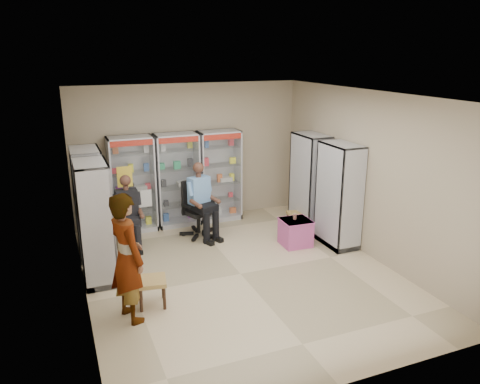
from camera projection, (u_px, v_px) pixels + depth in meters
name	position (u px, v px, depth m)	size (l,w,h in m)	color
floor	(240.00, 274.00, 7.97)	(6.00, 6.00, 0.00)	#C7B28A
room_shell	(241.00, 161.00, 7.40)	(5.02, 6.02, 3.01)	tan
cabinet_back_left	(133.00, 185.00, 9.64)	(0.90, 0.50, 2.00)	silver
cabinet_back_mid	(177.00, 180.00, 9.98)	(0.90, 0.50, 2.00)	#B6BABE
cabinet_back_right	(219.00, 176.00, 10.32)	(0.90, 0.50, 2.00)	#ADB0B5
cabinet_right_far	(310.00, 181.00, 9.90)	(0.50, 0.90, 2.00)	silver
cabinet_right_near	(339.00, 195.00, 8.92)	(0.50, 0.90, 2.00)	#B9BDC1
cabinet_left_far	(90.00, 203.00, 8.48)	(0.50, 0.90, 2.00)	#ADAEB4
cabinet_left_near	(96.00, 223.00, 7.50)	(0.50, 0.90, 2.00)	#B1B3B9
wooden_chair	(128.00, 222.00, 9.05)	(0.42, 0.42, 0.94)	black
seated_customer	(127.00, 213.00, 8.95)	(0.44, 0.60, 1.34)	black
office_chair	(198.00, 209.00, 9.48)	(0.62, 0.62, 1.15)	black
seated_shopkeeper	(199.00, 202.00, 9.39)	(0.48, 0.67, 1.46)	#6FA4DC
pink_trunk	(296.00, 232.00, 9.09)	(0.54, 0.52, 0.52)	#BB4A87
tea_glass	(295.00, 217.00, 9.04)	(0.07, 0.07, 0.11)	#542307
woven_stool_a	(296.00, 220.00, 9.97)	(0.35, 0.35, 0.35)	#AA6E48
woven_stool_b	(152.00, 292.00, 6.95)	(0.42, 0.42, 0.42)	olive
standing_man	(127.00, 258.00, 6.40)	(0.68, 0.45, 1.86)	#9B9B9E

